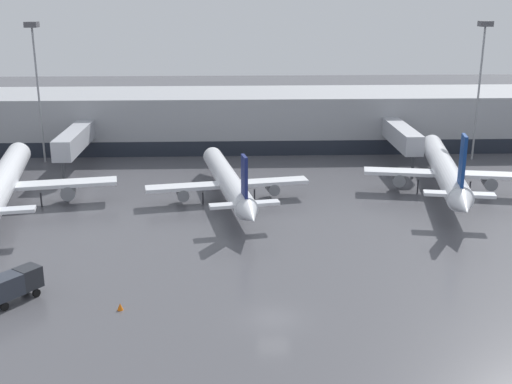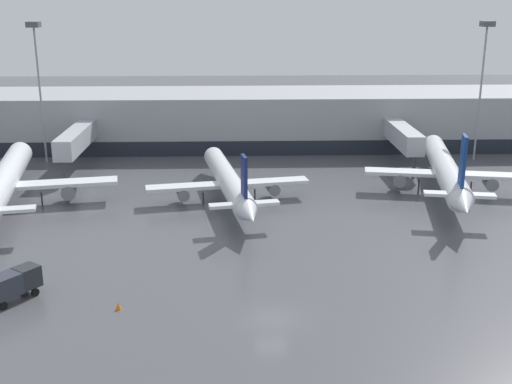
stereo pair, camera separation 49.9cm
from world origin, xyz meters
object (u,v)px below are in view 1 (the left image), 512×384
parked_jet_3 (228,181)px  apron_light_mast_0 (35,55)px  parked_jet_0 (444,170)px  service_truck_0 (12,284)px  parked_jet_1 (3,183)px  traffic_cone_0 (120,307)px  apron_light_mast_5 (483,54)px

parked_jet_3 → apron_light_mast_0: 37.42m
parked_jet_0 → apron_light_mast_0: 60.32m
parked_jet_3 → service_truck_0: (-17.90, -26.68, -1.05)m
parked_jet_3 → parked_jet_1: bearing=82.8°
parked_jet_1 → parked_jet_3: parked_jet_1 is taller
traffic_cone_0 → parked_jet_1: bearing=123.9°
apron_light_mast_5 → traffic_cone_0: bearing=-134.0°
parked_jet_0 → traffic_cone_0: parked_jet_0 is taller
parked_jet_1 → traffic_cone_0: parked_jet_1 is taller
parked_jet_0 → parked_jet_1: (-54.79, -3.59, -0.10)m
parked_jet_3 → traffic_cone_0: size_ratio=50.70×
service_truck_0 → traffic_cone_0: size_ratio=8.15×
parked_jet_0 → apron_light_mast_5: size_ratio=1.67×
parked_jet_0 → parked_jet_3: bearing=104.9°
service_truck_0 → apron_light_mast_5: bearing=-12.5°
apron_light_mast_0 → apron_light_mast_5: size_ratio=1.00×
parked_jet_1 → parked_jet_3: bearing=-97.1°
apron_light_mast_0 → apron_light_mast_5: bearing=-0.5°
parked_jet_1 → traffic_cone_0: bearing=-156.2°
service_truck_0 → traffic_cone_0: (9.16, -1.92, -1.26)m
apron_light_mast_0 → apron_light_mast_5: 66.32m
traffic_cone_0 → apron_light_mast_0: (-19.46, 49.09, 15.91)m
parked_jet_3 → traffic_cone_0: bearing=152.9°
traffic_cone_0 → apron_light_mast_0: apron_light_mast_0 is taller
parked_jet_0 → apron_light_mast_0: (-55.98, 18.30, 13.02)m
apron_light_mast_0 → apron_light_mast_5: (66.32, -0.59, 0.03)m
parked_jet_0 → traffic_cone_0: (-36.52, -30.79, -2.89)m
traffic_cone_0 → apron_light_mast_5: 69.30m
parked_jet_1 → apron_light_mast_5: apron_light_mast_5 is taller
parked_jet_3 → apron_light_mast_5: bearing=-72.6°
parked_jet_1 → apron_light_mast_0: 25.55m
traffic_cone_0 → service_truck_0: bearing=168.2°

